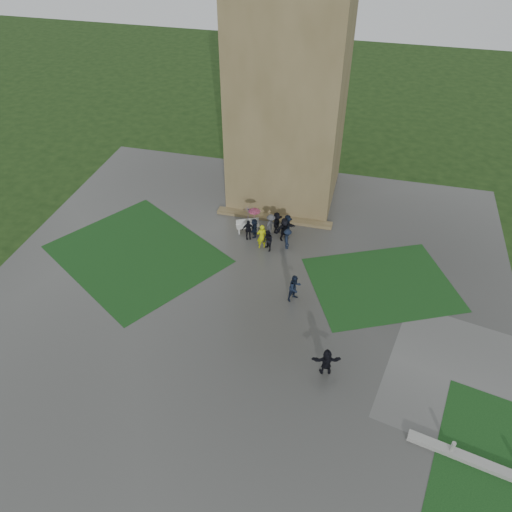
% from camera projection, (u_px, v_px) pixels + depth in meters
% --- Properties ---
extents(ground, '(120.00, 120.00, 0.00)m').
position_uv_depth(ground, '(237.00, 315.00, 30.65)').
color(ground, black).
extents(plaza, '(34.00, 34.00, 0.02)m').
position_uv_depth(plaza, '(245.00, 293.00, 32.15)').
color(plaza, '#393936').
rests_on(plaza, ground).
extents(lawn_inset_left, '(14.10, 13.46, 0.01)m').
position_uv_depth(lawn_inset_left, '(137.00, 254.00, 35.26)').
color(lawn_inset_left, '#133615').
rests_on(lawn_inset_left, plaza).
extents(lawn_inset_right, '(11.12, 10.15, 0.01)m').
position_uv_depth(lawn_inset_right, '(382.00, 284.00, 32.79)').
color(lawn_inset_right, '#133615').
rests_on(lawn_inset_right, plaza).
extents(tower, '(8.00, 8.00, 18.00)m').
position_uv_depth(tower, '(290.00, 84.00, 36.29)').
color(tower, brown).
rests_on(tower, ground).
extents(tower_plinth, '(9.00, 0.80, 0.22)m').
position_uv_depth(tower_plinth, '(274.00, 218.00, 38.56)').
color(tower_plinth, brown).
rests_on(tower_plinth, plaza).
extents(bench, '(1.79, 1.18, 0.99)m').
position_uv_depth(bench, '(248.00, 226.00, 37.07)').
color(bench, beige).
rests_on(bench, plaza).
extents(visitor_cluster, '(3.91, 3.59, 2.68)m').
position_uv_depth(visitor_cluster, '(271.00, 227.00, 36.07)').
color(visitor_cluster, black).
rests_on(visitor_cluster, plaza).
extents(pedestrian_mid, '(0.98, 1.04, 1.88)m').
position_uv_depth(pedestrian_mid, '(295.00, 288.00, 31.13)').
color(pedestrian_mid, black).
rests_on(pedestrian_mid, plaza).
extents(pedestrian_near, '(1.68, 0.95, 1.71)m').
position_uv_depth(pedestrian_near, '(326.00, 362.00, 26.71)').
color(pedestrian_near, black).
rests_on(pedestrian_near, plaza).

